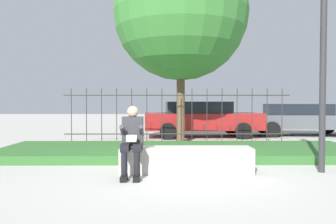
{
  "coord_description": "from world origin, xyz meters",
  "views": [
    {
      "loc": [
        -0.36,
        -6.27,
        1.37
      ],
      "look_at": [
        -0.28,
        3.6,
        1.06
      ],
      "focal_mm": 35.0,
      "sensor_mm": 36.0,
      "label": 1
    }
  ],
  "objects_px": {
    "car_parked_right": "(300,118)",
    "tree_behind_fence": "(181,14)",
    "stone_bench": "(186,161)",
    "car_parked_center": "(201,118)",
    "person_seated_reader": "(132,138)",
    "street_lamp": "(323,35)"
  },
  "relations": [
    {
      "from": "car_parked_right",
      "to": "tree_behind_fence",
      "type": "relative_size",
      "value": 0.7
    },
    {
      "from": "stone_bench",
      "to": "car_parked_center",
      "type": "height_order",
      "value": "car_parked_center"
    },
    {
      "from": "stone_bench",
      "to": "car_parked_right",
      "type": "xyz_separation_m",
      "value": [
        5.07,
        6.91,
        0.47
      ]
    },
    {
      "from": "street_lamp",
      "to": "person_seated_reader",
      "type": "bearing_deg",
      "value": -175.01
    },
    {
      "from": "person_seated_reader",
      "to": "street_lamp",
      "type": "xyz_separation_m",
      "value": [
        3.64,
        0.32,
        1.93
      ]
    },
    {
      "from": "person_seated_reader",
      "to": "street_lamp",
      "type": "height_order",
      "value": "street_lamp"
    },
    {
      "from": "car_parked_right",
      "to": "street_lamp",
      "type": "distance_m",
      "value": 7.58
    },
    {
      "from": "car_parked_center",
      "to": "street_lamp",
      "type": "height_order",
      "value": "street_lamp"
    },
    {
      "from": "stone_bench",
      "to": "street_lamp",
      "type": "height_order",
      "value": "street_lamp"
    },
    {
      "from": "person_seated_reader",
      "to": "street_lamp",
      "type": "relative_size",
      "value": 0.3
    },
    {
      "from": "car_parked_center",
      "to": "tree_behind_fence",
      "type": "bearing_deg",
      "value": -117.84
    },
    {
      "from": "stone_bench",
      "to": "tree_behind_fence",
      "type": "relative_size",
      "value": 0.39
    },
    {
      "from": "person_seated_reader",
      "to": "car_parked_right",
      "type": "bearing_deg",
      "value": 49.96
    },
    {
      "from": "stone_bench",
      "to": "car_parked_right",
      "type": "distance_m",
      "value": 8.59
    },
    {
      "from": "stone_bench",
      "to": "car_parked_center",
      "type": "distance_m",
      "value": 6.5
    },
    {
      "from": "tree_behind_fence",
      "to": "person_seated_reader",
      "type": "bearing_deg",
      "value": -102.97
    },
    {
      "from": "car_parked_right",
      "to": "car_parked_center",
      "type": "distance_m",
      "value": 4.11
    },
    {
      "from": "car_parked_right",
      "to": "tree_behind_fence",
      "type": "xyz_separation_m",
      "value": [
        -4.96,
        -2.4,
        3.56
      ]
    },
    {
      "from": "person_seated_reader",
      "to": "car_parked_center",
      "type": "xyz_separation_m",
      "value": [
        2.0,
        6.72,
        0.02
      ]
    },
    {
      "from": "car_parked_center",
      "to": "street_lamp",
      "type": "xyz_separation_m",
      "value": [
        1.64,
        -6.4,
        1.91
      ]
    },
    {
      "from": "stone_bench",
      "to": "street_lamp",
      "type": "relative_size",
      "value": 0.58
    },
    {
      "from": "person_seated_reader",
      "to": "car_parked_right",
      "type": "height_order",
      "value": "person_seated_reader"
    }
  ]
}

